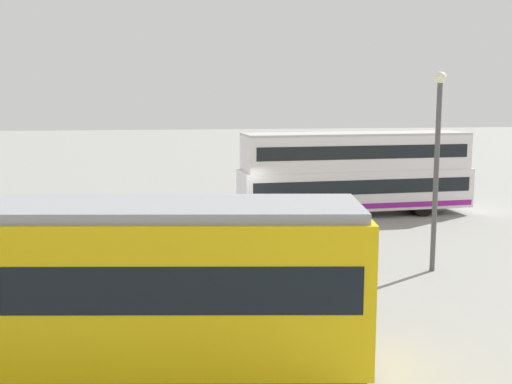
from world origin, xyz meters
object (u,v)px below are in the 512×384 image
(tram_yellow, at_px, (59,284))
(street_lamp, at_px, (437,155))
(pedestrian_near_railing, at_px, (168,237))
(double_decker_bus, at_px, (355,173))

(tram_yellow, xyz_separation_m, street_lamp, (-10.48, -5.66, 1.91))
(pedestrian_near_railing, height_order, street_lamp, street_lamp)
(pedestrian_near_railing, bearing_deg, tram_yellow, 73.25)
(double_decker_bus, height_order, street_lamp, street_lamp)
(tram_yellow, bearing_deg, double_decker_bus, -125.56)
(tram_yellow, relative_size, street_lamp, 2.01)
(tram_yellow, height_order, street_lamp, street_lamp)
(tram_yellow, distance_m, street_lamp, 12.06)
(double_decker_bus, xyz_separation_m, pedestrian_near_railing, (8.69, 7.90, -0.98))
(pedestrian_near_railing, distance_m, street_lamp, 8.86)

